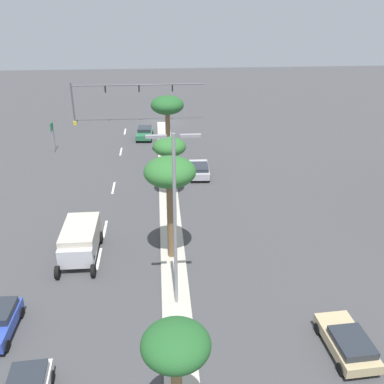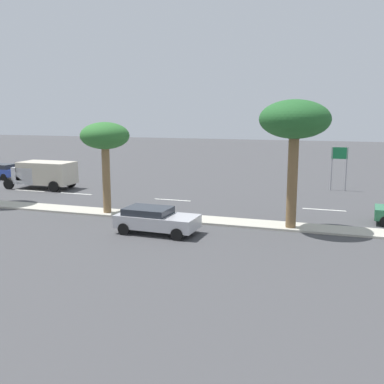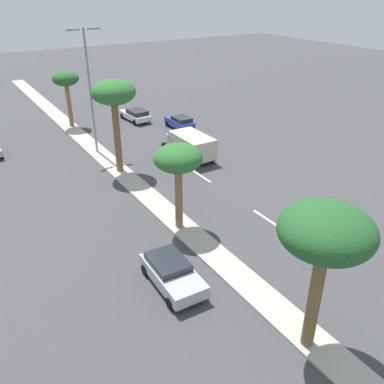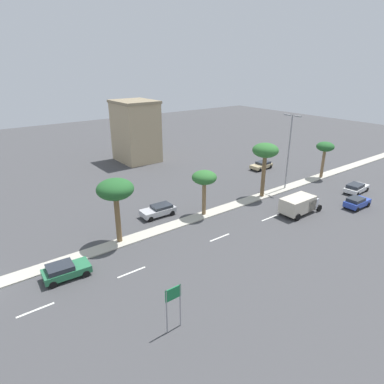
{
  "view_description": "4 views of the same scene",
  "coord_description": "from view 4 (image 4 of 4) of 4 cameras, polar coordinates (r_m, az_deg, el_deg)",
  "views": [
    {
      "loc": [
        0.73,
        62.6,
        17.82
      ],
      "look_at": [
        -1.82,
        30.72,
        2.87
      ],
      "focal_mm": 40.34,
      "sensor_mm": 36.0,
      "label": 1
    },
    {
      "loc": [
        -24.78,
        11.57,
        6.39
      ],
      "look_at": [
        0.78,
        19.97,
        1.56
      ],
      "focal_mm": 41.77,
      "sensor_mm": 36.0,
      "label": 2
    },
    {
      "loc": [
        -11.62,
        5.5,
        14.45
      ],
      "look_at": [
        1.45,
        26.35,
        1.73
      ],
      "focal_mm": 38.17,
      "sensor_mm": 36.0,
      "label": 3
    },
    {
      "loc": [
        29.22,
        1.19,
        17.86
      ],
      "look_at": [
        -0.48,
        23.65,
        3.37
      ],
      "focal_mm": 31.15,
      "sensor_mm": 36.0,
      "label": 4
    }
  ],
  "objects": [
    {
      "name": "lane_stripe_far",
      "position": [
        31.73,
        -10.3,
        -13.36
      ],
      "size": [
        0.2,
        2.8,
        0.01
      ],
      "primitive_type": "cube",
      "color": "silver",
      "rests_on": "ground"
    },
    {
      "name": "sedan_blue_mid",
      "position": [
        48.79,
        26.38,
        -1.56
      ],
      "size": [
        1.96,
        3.89,
        1.44
      ],
      "color": "#2D47AD",
      "rests_on": "ground"
    },
    {
      "name": "sedan_tan_right",
      "position": [
        61.19,
        11.84,
        4.54
      ],
      "size": [
        2.32,
        4.31,
        1.31
      ],
      "color": "tan",
      "rests_on": "ground"
    },
    {
      "name": "lane_stripe_rear",
      "position": [
        36.88,
        4.79,
        -7.76
      ],
      "size": [
        0.2,
        2.8,
        0.01
      ],
      "primitive_type": "cube",
      "color": "silver",
      "rests_on": "ground"
    },
    {
      "name": "palm_tree_right",
      "position": [
        58.03,
        21.84,
        7.01
      ],
      "size": [
        2.8,
        2.8,
        5.94
      ],
      "color": "olive",
      "rests_on": "median_curb"
    },
    {
      "name": "lane_stripe_near",
      "position": [
        42.25,
        13.16,
        -4.33
      ],
      "size": [
        0.2,
        2.8,
        0.01
      ],
      "primitive_type": "cube",
      "color": "silver",
      "rests_on": "ground"
    },
    {
      "name": "directional_road_sign",
      "position": [
        24.23,
        -3.22,
        -17.99
      ],
      "size": [
        0.1,
        1.28,
        3.57
      ],
      "color": "gray",
      "rests_on": "ground"
    },
    {
      "name": "palm_tree_far",
      "position": [
        34.32,
        -13.0,
        0.22
      ],
      "size": [
        3.78,
        3.78,
        6.94
      ],
      "color": "brown",
      "rests_on": "median_curb"
    },
    {
      "name": "street_lamp_mid",
      "position": [
        50.68,
        16.3,
        7.43
      ],
      "size": [
        2.9,
        0.24,
        10.97
      ],
      "color": "gray",
      "rests_on": "median_curb"
    },
    {
      "name": "lane_stripe_leading",
      "position": [
        29.87,
        -25.2,
        -17.82
      ],
      "size": [
        0.2,
        2.8,
        0.01
      ],
      "primitive_type": "cube",
      "color": "silver",
      "rests_on": "ground"
    },
    {
      "name": "ground_plane",
      "position": [
        44.94,
        7.14,
        -2.32
      ],
      "size": [
        160.0,
        160.0,
        0.0
      ],
      "primitive_type": "plane",
      "color": "#424244"
    },
    {
      "name": "lane_stripe_left",
      "position": [
        45.45,
        16.73,
        -2.82
      ],
      "size": [
        0.2,
        2.8,
        0.01
      ],
      "primitive_type": "cube",
      "color": "silver",
      "rests_on": "ground"
    },
    {
      "name": "palm_tree_rear",
      "position": [
        46.59,
        12.45,
        6.69
      ],
      "size": [
        3.55,
        3.55,
        7.64
      ],
      "color": "brown",
      "rests_on": "median_curb"
    },
    {
      "name": "box_truck",
      "position": [
        43.99,
        17.94,
        -1.96
      ],
      "size": [
        2.69,
        5.68,
        2.28
      ],
      "color": "silver",
      "rests_on": "ground"
    },
    {
      "name": "sedan_white_leading",
      "position": [
        54.42,
        26.29,
        0.66
      ],
      "size": [
        2.26,
        4.56,
        1.38
      ],
      "color": "silver",
      "rests_on": "ground"
    },
    {
      "name": "commercial_building",
      "position": [
        65.09,
        -9.6,
        10.24
      ],
      "size": [
        8.38,
        6.99,
        11.41
      ],
      "color": "tan",
      "rests_on": "ground"
    },
    {
      "name": "sedan_green_front",
      "position": [
        32.21,
        -20.91,
        -12.4
      ],
      "size": [
        2.29,
        4.12,
        1.4
      ],
      "color": "#287047",
      "rests_on": "ground"
    },
    {
      "name": "sedan_silver_rear",
      "position": [
        41.64,
        -5.73,
        -3.1
      ],
      "size": [
        2.23,
        4.39,
        1.37
      ],
      "color": "#B2B2B7",
      "rests_on": "ground"
    },
    {
      "name": "median_curb",
      "position": [
        50.95,
        14.19,
        0.15
      ],
      "size": [
        1.8,
        77.89,
        0.12
      ],
      "primitive_type": "cube",
      "color": "#B7B2A3",
      "rests_on": "ground"
    },
    {
      "name": "palm_tree_center",
      "position": [
        40.21,
        2.12,
        2.28
      ],
      "size": [
        3.02,
        3.02,
        5.67
      ],
      "color": "olive",
      "rests_on": "median_curb"
    }
  ]
}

